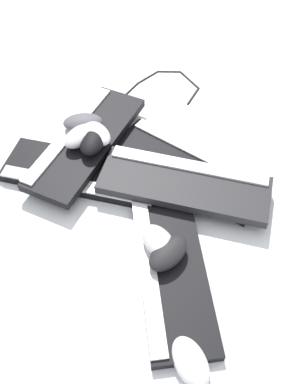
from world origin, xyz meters
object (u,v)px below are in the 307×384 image
keyboard_1 (187,167)px  mouse_1 (81,136)px  mouse_0 (168,253)px  mouse_5 (159,243)px  keyboard_0 (170,267)px  mouse_4 (190,362)px  keyboard_3 (86,141)px  mouse_2 (93,141)px  mouse_6 (83,122)px  keyboard_2 (84,174)px  keyboard_4 (185,184)px  mouse_3 (95,133)px

keyboard_1 → mouse_1: 0.31m
mouse_0 → mouse_5: bearing=-102.2°
keyboard_0 → mouse_4: (0.22, -0.02, 0.01)m
keyboard_0 → keyboard_3: size_ratio=1.05×
mouse_4 → keyboard_3: bearing=179.1°
mouse_2 → mouse_6: bearing=-142.1°
keyboard_0 → mouse_2: mouse_2 is taller
keyboard_2 → mouse_5: (0.29, 0.13, 0.04)m
keyboard_4 → mouse_4: size_ratio=4.15×
mouse_4 → mouse_0: bearing=165.1°
keyboard_1 → mouse_5: 0.28m
keyboard_0 → mouse_1: size_ratio=4.15×
keyboard_3 → keyboard_4: same height
mouse_0 → mouse_2: size_ratio=1.00×
mouse_4 → keyboard_4: bearing=154.3°
mouse_1 → keyboard_0: bearing=-107.4°
keyboard_0 → keyboard_4: size_ratio=1.00×
keyboard_0 → mouse_6: size_ratio=4.15×
keyboard_1 → keyboard_0: bearing=-25.1°
mouse_0 → mouse_5: 0.03m
mouse_1 → mouse_3: size_ratio=1.00×
keyboard_4 → mouse_5: bearing=-35.3°
mouse_2 → keyboard_4: bearing=75.8°
mouse_0 → mouse_6: 0.47m
keyboard_3 → mouse_3: (0.01, 0.03, 0.04)m
keyboard_1 → keyboard_3: bearing=-119.1°
keyboard_0 → mouse_2: (-0.39, -0.11, 0.07)m
keyboard_0 → mouse_0: size_ratio=4.15×
mouse_3 → mouse_4: mouse_3 is taller
mouse_1 → mouse_2: 0.04m
keyboard_2 → mouse_2: mouse_2 is taller
keyboard_3 → mouse_2: mouse_2 is taller
keyboard_1 → mouse_6: bearing=-125.6°
keyboard_1 → mouse_6: (-0.18, -0.25, 0.07)m
mouse_3 → mouse_1: bearing=-115.4°
mouse_2 → mouse_3: same height
keyboard_1 → keyboard_3: size_ratio=1.01×
keyboard_1 → mouse_3: 0.27m
mouse_0 → mouse_4: bearing=51.9°
keyboard_0 → mouse_3: size_ratio=4.15×
mouse_1 → mouse_5: size_ratio=1.00×
keyboard_1 → mouse_2: bearing=-113.2°
mouse_3 → mouse_4: size_ratio=1.00×
keyboard_1 → mouse_4: 0.53m
keyboard_2 → mouse_5: size_ratio=4.16×
keyboard_4 → mouse_0: size_ratio=4.15×
keyboard_0 → keyboard_4: keyboard_4 is taller
keyboard_4 → mouse_5: size_ratio=4.15×
keyboard_4 → mouse_6: size_ratio=4.15×
mouse_2 → mouse_3: size_ratio=1.00×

